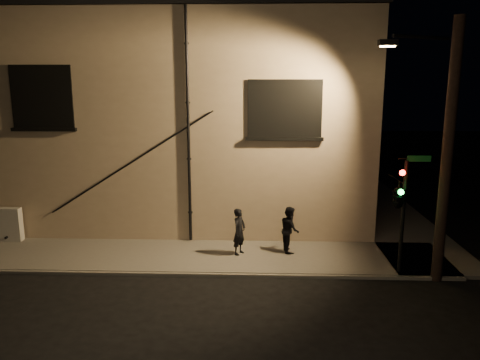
{
  "coord_description": "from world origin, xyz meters",
  "views": [
    {
      "loc": [
        0.63,
        -13.57,
        5.9
      ],
      "look_at": [
        0.07,
        1.8,
        2.68
      ],
      "focal_mm": 35.0,
      "sensor_mm": 36.0,
      "label": 1
    }
  ],
  "objects_px": {
    "pedestrian_b": "(290,229)",
    "streetlamp_pole": "(444,148)",
    "pedestrian_a": "(239,232)",
    "traffic_signal": "(399,195)"
  },
  "relations": [
    {
      "from": "pedestrian_b",
      "to": "streetlamp_pole",
      "type": "xyz_separation_m",
      "value": [
        4.25,
        -1.93,
        3.13
      ]
    },
    {
      "from": "pedestrian_a",
      "to": "streetlamp_pole",
      "type": "distance_m",
      "value": 6.94
    },
    {
      "from": "pedestrian_b",
      "to": "traffic_signal",
      "type": "height_order",
      "value": "traffic_signal"
    },
    {
      "from": "pedestrian_b",
      "to": "traffic_signal",
      "type": "bearing_deg",
      "value": -127.77
    },
    {
      "from": "pedestrian_a",
      "to": "pedestrian_b",
      "type": "bearing_deg",
      "value": -50.33
    },
    {
      "from": "pedestrian_b",
      "to": "streetlamp_pole",
      "type": "bearing_deg",
      "value": -122.77
    },
    {
      "from": "traffic_signal",
      "to": "streetlamp_pole",
      "type": "bearing_deg",
      "value": -8.93
    },
    {
      "from": "pedestrian_a",
      "to": "traffic_signal",
      "type": "distance_m",
      "value": 5.31
    },
    {
      "from": "pedestrian_a",
      "to": "traffic_signal",
      "type": "bearing_deg",
      "value": -76.92
    },
    {
      "from": "streetlamp_pole",
      "to": "traffic_signal",
      "type": "bearing_deg",
      "value": 171.07
    }
  ]
}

